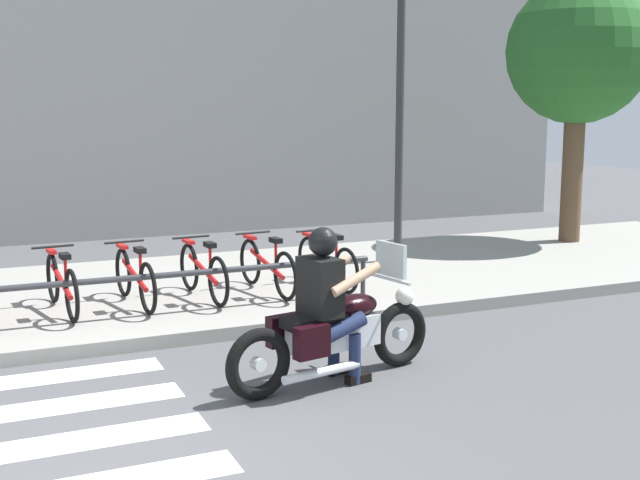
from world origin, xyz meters
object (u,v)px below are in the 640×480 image
Objects in this scene: bicycle_6 at (267,266)px; bicycle_4 at (135,278)px; rider at (328,294)px; bicycle_7 at (327,262)px; bike_rack at (106,282)px; street_lamp at (400,86)px; bicycle_5 at (203,272)px; motorcycle at (335,333)px; tree_near_rack at (578,54)px; bicycle_3 at (62,284)px.

bicycle_4 is at bearing -180.00° from bicycle_6.
rider is 3.32m from bicycle_7.
bicycle_6 is 2.14m from bike_rack.
bicycle_5 is at bearing -160.32° from street_lamp.
bicycle_7 is (1.35, 3.01, -0.34)m from rider.
motorcycle is at bearing -82.67° from bicycle_5.
bike_rack is at bearing -165.33° from tree_near_rack.
motorcycle reaches higher than bicycle_4.
rider is 5.58m from street_lamp.
bicycle_5 is 0.35× the size of tree_near_rack.
street_lamp is (3.08, 4.22, 1.95)m from rider.
street_lamp is at bearing -173.74° from tree_near_rack.
bicycle_6 is at bearing 0.00° from bicycle_4.
motorcycle is 1.36× the size of bicycle_4.
bicycle_6 is at bearing -154.67° from street_lamp.
street_lamp reaches higher than motorcycle.
bike_rack is at bearing 122.25° from rider.
rider is 0.31× the size of tree_near_rack.
street_lamp reaches higher than bike_rack.
bicycle_4 is 2.48m from bicycle_7.
bicycle_4 is at bearing -180.00° from bicycle_7.
motorcycle is at bearing -112.95° from bicycle_7.
bicycle_4 is at bearing -163.96° from street_lamp.
motorcycle is at bearing -56.35° from bike_rack.
bike_rack is at bearing -159.11° from street_lamp.
bicycle_3 is at bearing 126.73° from bike_rack.
motorcycle is 5.66m from street_lamp.
bike_rack is (-0.41, -0.55, 0.09)m from bicycle_4.
motorcycle is 1.53× the size of rider.
tree_near_rack is at bearing 16.67° from bicycle_7.
tree_near_rack reaches higher than bike_rack.
rider is at bearing -145.50° from tree_near_rack.
bicycle_6 is 1.04× the size of bicycle_7.
bicycle_7 is (1.27, 3.00, 0.02)m from motorcycle.
tree_near_rack is (8.27, 2.17, 2.76)m from bike_rack.
street_lamp is (4.63, 1.77, 2.19)m from bike_rack.
motorcycle is 8.59m from tree_near_rack.
bicycle_4 reaches higher than bicycle_3.
bicycle_5 reaches higher than bicycle_4.
bicycle_5 is at bearing -0.01° from bicycle_4.
tree_near_rack is (3.65, 0.40, 0.57)m from street_lamp.
bicycle_5 is at bearing 97.33° from motorcycle.
bike_rack is at bearing -126.69° from bicycle_4.
bicycle_3 is 1.66m from bicycle_5.
bicycle_6 reaches higher than bicycle_3.
bicycle_5 is at bearing -0.02° from bicycle_3.
rider is 3.24m from bicycle_4.
motorcycle is 0.48× the size of street_lamp.
tree_near_rack reaches higher than bicycle_4.
tree_near_rack reaches higher than motorcycle.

